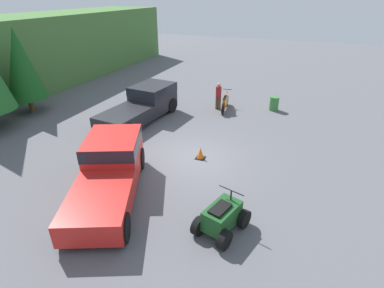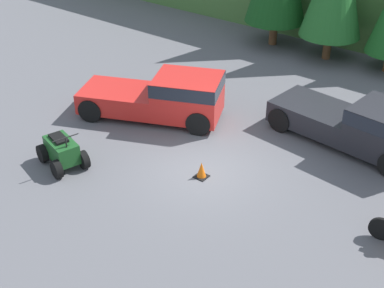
{
  "view_description": "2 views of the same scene",
  "coord_description": "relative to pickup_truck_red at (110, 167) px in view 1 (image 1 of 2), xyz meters",
  "views": [
    {
      "loc": [
        -11.08,
        -4.46,
        6.85
      ],
      "look_at": [
        -0.36,
        -0.21,
        0.95
      ],
      "focal_mm": 28.0,
      "sensor_mm": 36.0,
      "label": 1
    },
    {
      "loc": [
        8.61,
        -11.88,
        9.95
      ],
      "look_at": [
        -0.36,
        -0.21,
        0.95
      ],
      "focal_mm": 50.0,
      "sensor_mm": 36.0,
      "label": 2
    }
  ],
  "objects": [
    {
      "name": "quad_atv",
      "position": [
        -0.63,
        -4.58,
        -0.47
      ],
      "size": [
        2.04,
        1.62,
        1.29
      ],
      "rotation": [
        0.0,
        0.0,
        -0.29
      ],
      "color": "black",
      "rests_on": "ground_plane"
    },
    {
      "name": "ground_plane",
      "position": [
        3.3,
        -1.95,
        -0.96
      ],
      "size": [
        80.0,
        80.0,
        0.0
      ],
      "primitive_type": "plane",
      "color": "#5B5B60"
    },
    {
      "name": "traffic_cone",
      "position": [
        3.48,
        -2.36,
        -0.71
      ],
      "size": [
        0.42,
        0.42,
        0.55
      ],
      "color": "black",
      "rests_on": "ground_plane"
    },
    {
      "name": "dirt_bike",
      "position": [
        10.0,
        -1.64,
        -0.48
      ],
      "size": [
        2.36,
        0.6,
        1.15
      ],
      "rotation": [
        0.0,
        0.0,
        0.13
      ],
      "color": "black",
      "rests_on": "ground_plane"
    },
    {
      "name": "pickup_truck_red",
      "position": [
        0.0,
        0.0,
        0.0
      ],
      "size": [
        5.77,
        4.02,
        1.81
      ],
      "rotation": [
        0.0,
        0.0,
        0.41
      ],
      "color": "red",
      "rests_on": "ground_plane"
    },
    {
      "name": "rider_person",
      "position": [
        9.94,
        -1.19,
        -0.02
      ],
      "size": [
        0.42,
        0.42,
        1.73
      ],
      "rotation": [
        0.0,
        0.0,
        -0.2
      ],
      "color": "brown",
      "rests_on": "ground_plane"
    },
    {
      "name": "tree_mid_right",
      "position": [
        5.13,
        9.62,
        2.05
      ],
      "size": [
        2.25,
        2.25,
        5.12
      ],
      "color": "brown",
      "rests_on": "ground_plane"
    },
    {
      "name": "steel_barrel",
      "position": [
        11.1,
        -4.57,
        -0.52
      ],
      "size": [
        0.58,
        0.58,
        0.88
      ],
      "color": "#387A38",
      "rests_on": "ground_plane"
    },
    {
      "name": "pickup_truck_second",
      "position": [
        6.86,
        2.45,
        0.0
      ],
      "size": [
        5.76,
        2.65,
        1.81
      ],
      "rotation": [
        0.0,
        0.0,
        -0.1
      ],
      "color": "#232328",
      "rests_on": "ground_plane"
    }
  ]
}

